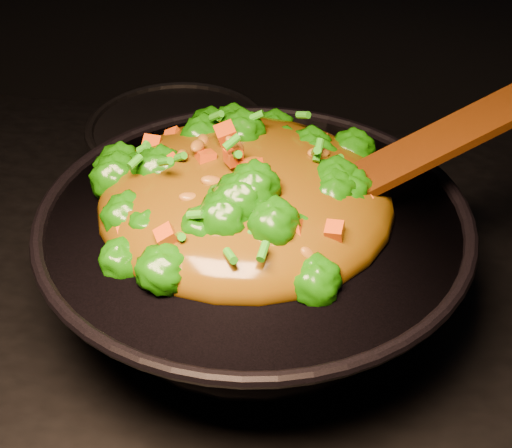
# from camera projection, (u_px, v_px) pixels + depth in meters

# --- Properties ---
(wok) EXTENTS (0.45, 0.45, 0.11)m
(wok) POSITION_uv_depth(u_px,v_px,m) (254.00, 263.00, 0.74)
(wok) COLOR black
(wok) RESTS_ON stovetop
(stir_fry) EXTENTS (0.29, 0.29, 0.09)m
(stir_fry) POSITION_uv_depth(u_px,v_px,m) (246.00, 163.00, 0.69)
(stir_fry) COLOR #196B07
(stir_fry) RESTS_ON wok
(spatula) EXTENTS (0.28, 0.16, 0.12)m
(spatula) POSITION_uv_depth(u_px,v_px,m) (419.00, 152.00, 0.70)
(spatula) COLOR #341405
(spatula) RESTS_ON wok
(back_pot) EXTENTS (0.22, 0.22, 0.11)m
(back_pot) POSITION_uv_depth(u_px,v_px,m) (180.00, 165.00, 0.87)
(back_pot) COLOR black
(back_pot) RESTS_ON stovetop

